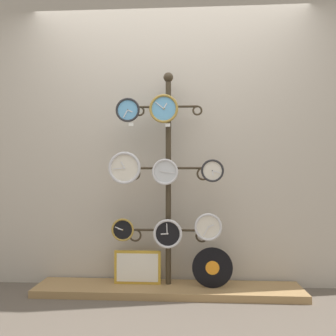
{
  "coord_description": "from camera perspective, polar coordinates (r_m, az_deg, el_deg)",
  "views": [
    {
      "loc": [
        0.16,
        -2.37,
        0.98
      ],
      "look_at": [
        0.0,
        0.36,
        1.04
      ],
      "focal_mm": 35.0,
      "sensor_mm": 36.0,
      "label": 1
    }
  ],
  "objects": [
    {
      "name": "clock_top_center",
      "position": [
        2.77,
        -0.74,
        10.28
      ],
      "size": [
        0.24,
        0.04,
        0.24
      ],
      "color": "#60A8DB"
    },
    {
      "name": "clock_bottom_left",
      "position": [
        2.8,
        -7.88,
        -10.59
      ],
      "size": [
        0.19,
        0.04,
        0.19
      ],
      "color": "black"
    },
    {
      "name": "clock_middle_left",
      "position": [
        2.72,
        -7.57,
        0.0
      ],
      "size": [
        0.27,
        0.04,
        0.27
      ],
      "color": "silver"
    },
    {
      "name": "low_shelf",
      "position": [
        2.89,
        -0.01,
        -20.43
      ],
      "size": [
        2.2,
        0.36,
        0.06
      ],
      "color": "#9E7A4C",
      "rests_on": "ground_plane"
    },
    {
      "name": "price_tag_mid",
      "position": [
        2.74,
        -0.05,
        7.5
      ],
      "size": [
        0.04,
        0.0,
        0.03
      ],
      "color": "white"
    },
    {
      "name": "clock_bottom_center",
      "position": [
        2.74,
        -0.14,
        -11.36
      ],
      "size": [
        0.24,
        0.04,
        0.24
      ],
      "color": "black"
    },
    {
      "name": "display_stand",
      "position": [
        2.8,
        0.06,
        -6.22
      ],
      "size": [
        0.7,
        0.34,
        1.86
      ],
      "color": "#382D1E",
      "rests_on": "ground_plane"
    },
    {
      "name": "picture_frame",
      "position": [
        2.9,
        -5.34,
        -16.83
      ],
      "size": [
        0.39,
        0.02,
        0.28
      ],
      "color": "gold",
      "rests_on": "low_shelf"
    },
    {
      "name": "shop_wall",
      "position": [
        2.98,
        0.23,
        6.87
      ],
      "size": [
        4.4,
        0.04,
        2.8
      ],
      "color": "#BCB2A3",
      "rests_on": "ground_plane"
    },
    {
      "name": "price_tag_upper",
      "position": [
        2.76,
        -6.45,
        7.59
      ],
      "size": [
        0.04,
        0.0,
        0.03
      ],
      "color": "white"
    },
    {
      "name": "vinyl_record",
      "position": [
        2.8,
        7.74,
        -16.83
      ],
      "size": [
        0.33,
        0.01,
        0.33
      ],
      "color": "black",
      "rests_on": "low_shelf"
    },
    {
      "name": "clock_top_left",
      "position": [
        2.78,
        -7.01,
        9.97
      ],
      "size": [
        0.2,
        0.04,
        0.2
      ],
      "color": "#60A8DB"
    },
    {
      "name": "clock_middle_center",
      "position": [
        2.72,
        -0.51,
        -0.69
      ],
      "size": [
        0.22,
        0.04,
        0.22
      ],
      "color": "silver"
    },
    {
      "name": "ground_plane",
      "position": [
        2.57,
        -0.5,
        -23.62
      ],
      "size": [
        12.0,
        12.0,
        0.0
      ],
      "primitive_type": "plane",
      "color": "brown"
    },
    {
      "name": "clock_bottom_right",
      "position": [
        2.73,
        7.01,
        -10.16
      ],
      "size": [
        0.23,
        0.04,
        0.23
      ],
      "color": "silver"
    },
    {
      "name": "clock_middle_right",
      "position": [
        2.71,
        7.74,
        -0.48
      ],
      "size": [
        0.19,
        0.04,
        0.19
      ],
      "color": "silver"
    }
  ]
}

